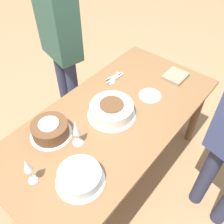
{
  "coord_description": "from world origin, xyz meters",
  "views": [
    {
      "loc": [
        0.96,
        0.78,
        2.07
      ],
      "look_at": [
        0.0,
        0.0,
        0.8
      ],
      "focal_mm": 40.0,
      "sensor_mm": 36.0,
      "label": 1
    }
  ],
  "objects_px": {
    "cake_center_white": "(112,110)",
    "cake_back_decorated": "(80,177)",
    "person_cutting": "(60,36)",
    "cake_front_chocolate": "(50,129)",
    "wine_glass_near": "(76,128)",
    "wine_glass_far": "(27,167)"
  },
  "relations": [
    {
      "from": "wine_glass_near",
      "to": "person_cutting",
      "type": "height_order",
      "value": "person_cutting"
    },
    {
      "from": "cake_front_chocolate",
      "to": "wine_glass_far",
      "type": "distance_m",
      "value": 0.36
    },
    {
      "from": "wine_glass_near",
      "to": "wine_glass_far",
      "type": "relative_size",
      "value": 1.07
    },
    {
      "from": "cake_center_white",
      "to": "cake_back_decorated",
      "type": "distance_m",
      "value": 0.56
    },
    {
      "from": "cake_center_white",
      "to": "cake_back_decorated",
      "type": "relative_size",
      "value": 1.21
    },
    {
      "from": "cake_front_chocolate",
      "to": "wine_glass_near",
      "type": "distance_m",
      "value": 0.22
    },
    {
      "from": "cake_center_white",
      "to": "cake_back_decorated",
      "type": "bearing_deg",
      "value": 20.57
    },
    {
      "from": "person_cutting",
      "to": "cake_front_chocolate",
      "type": "bearing_deg",
      "value": -34.58
    },
    {
      "from": "cake_center_white",
      "to": "person_cutting",
      "type": "height_order",
      "value": "person_cutting"
    },
    {
      "from": "cake_center_white",
      "to": "cake_front_chocolate",
      "type": "xyz_separation_m",
      "value": [
        0.4,
        -0.2,
        0.0
      ]
    },
    {
      "from": "cake_front_chocolate",
      "to": "cake_back_decorated",
      "type": "bearing_deg",
      "value": 72.55
    },
    {
      "from": "cake_center_white",
      "to": "wine_glass_far",
      "type": "bearing_deg",
      "value": -1.45
    },
    {
      "from": "cake_front_chocolate",
      "to": "cake_back_decorated",
      "type": "xyz_separation_m",
      "value": [
        0.12,
        0.4,
        -0.01
      ]
    },
    {
      "from": "cake_front_chocolate",
      "to": "cake_back_decorated",
      "type": "height_order",
      "value": "cake_front_chocolate"
    },
    {
      "from": "wine_glass_near",
      "to": "wine_glass_far",
      "type": "height_order",
      "value": "wine_glass_near"
    },
    {
      "from": "cake_center_white",
      "to": "person_cutting",
      "type": "xyz_separation_m",
      "value": [
        -0.28,
        -0.81,
        0.18
      ]
    },
    {
      "from": "cake_center_white",
      "to": "person_cutting",
      "type": "bearing_deg",
      "value": -108.88
    },
    {
      "from": "wine_glass_near",
      "to": "cake_center_white",
      "type": "bearing_deg",
      "value": 178.39
    },
    {
      "from": "cake_center_white",
      "to": "cake_front_chocolate",
      "type": "relative_size",
      "value": 1.23
    },
    {
      "from": "wine_glass_far",
      "to": "cake_center_white",
      "type": "bearing_deg",
      "value": 178.55
    },
    {
      "from": "cake_center_white",
      "to": "wine_glass_near",
      "type": "bearing_deg",
      "value": -1.61
    },
    {
      "from": "cake_front_chocolate",
      "to": "wine_glass_near",
      "type": "height_order",
      "value": "wine_glass_near"
    }
  ]
}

